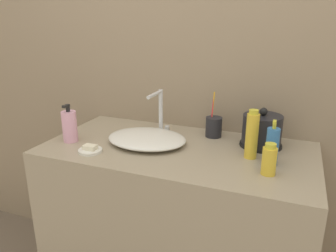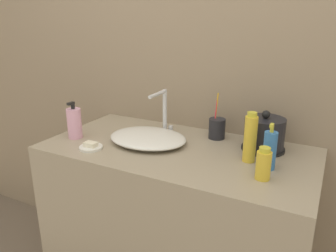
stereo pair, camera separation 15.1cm
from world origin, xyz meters
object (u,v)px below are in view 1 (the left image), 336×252
(toothbrush_cup, at_px, (214,127))
(lotion_bottle, at_px, (272,146))
(faucet, at_px, (160,109))
(hand_cream_bottle, at_px, (70,126))
(shampoo_bottle, at_px, (252,135))
(mouthwash_bottle, at_px, (269,160))
(electric_kettle, at_px, (262,132))

(toothbrush_cup, height_order, lotion_bottle, toothbrush_cup)
(faucet, relative_size, hand_cream_bottle, 1.23)
(toothbrush_cup, bearing_deg, faucet, -167.26)
(toothbrush_cup, height_order, shampoo_bottle, toothbrush_cup)
(hand_cream_bottle, bearing_deg, mouthwash_bottle, -0.96)
(shampoo_bottle, height_order, mouthwash_bottle, shampoo_bottle)
(faucet, distance_m, lotion_bottle, 0.60)
(electric_kettle, relative_size, hand_cream_bottle, 1.04)
(toothbrush_cup, xyz_separation_m, lotion_bottle, (0.30, -0.24, 0.03))
(faucet, height_order, hand_cream_bottle, faucet)
(electric_kettle, height_order, lotion_bottle, lotion_bottle)
(electric_kettle, distance_m, hand_cream_bottle, 0.92)
(electric_kettle, distance_m, lotion_bottle, 0.20)
(electric_kettle, height_order, hand_cream_bottle, same)
(shampoo_bottle, distance_m, hand_cream_bottle, 0.86)
(faucet, distance_m, shampoo_bottle, 0.50)
(faucet, bearing_deg, mouthwash_bottle, -26.03)
(lotion_bottle, height_order, hand_cream_bottle, lotion_bottle)
(faucet, xyz_separation_m, mouthwash_bottle, (0.57, -0.28, -0.07))
(mouthwash_bottle, bearing_deg, lotion_bottle, 89.48)
(faucet, bearing_deg, lotion_bottle, -17.42)
(faucet, distance_m, hand_cream_bottle, 0.45)
(electric_kettle, bearing_deg, faucet, -178.42)
(hand_cream_bottle, bearing_deg, faucet, 35.75)
(mouthwash_bottle, bearing_deg, toothbrush_cup, 131.61)
(electric_kettle, height_order, shampoo_bottle, shampoo_bottle)
(lotion_bottle, distance_m, shampoo_bottle, 0.10)
(mouthwash_bottle, height_order, hand_cream_bottle, hand_cream_bottle)
(electric_kettle, distance_m, mouthwash_bottle, 0.30)
(shampoo_bottle, relative_size, mouthwash_bottle, 1.69)
(mouthwash_bottle, bearing_deg, electric_kettle, 101.82)
(toothbrush_cup, relative_size, lotion_bottle, 1.19)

